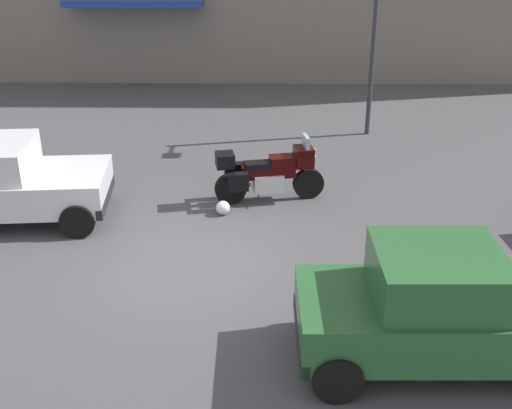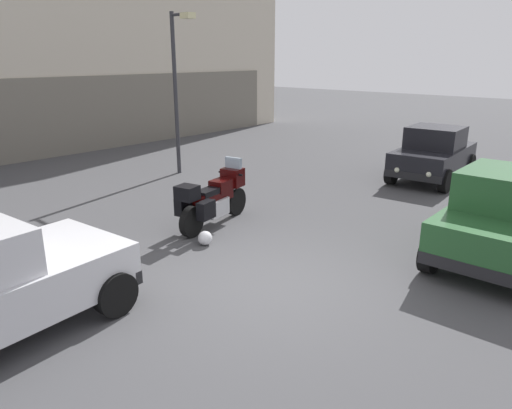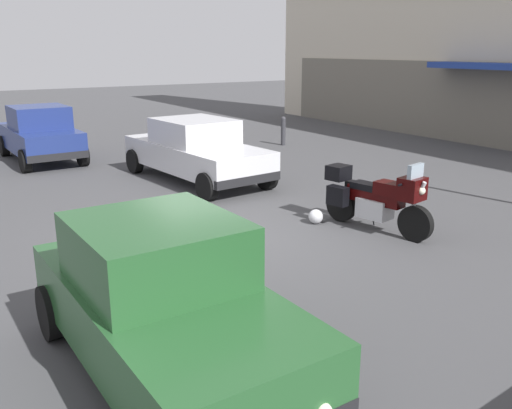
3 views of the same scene
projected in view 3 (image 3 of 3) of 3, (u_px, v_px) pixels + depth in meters
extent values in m
plane|color=#424244|center=(211.00, 236.00, 9.85)|extent=(80.00, 80.00, 0.00)
cube|color=navy|center=(492.00, 66.00, 17.72)|extent=(4.40, 1.10, 0.20)
cylinder|color=black|center=(415.00, 224.00, 9.52)|extent=(0.65, 0.26, 0.64)
cylinder|color=black|center=(341.00, 205.00, 10.65)|extent=(0.65, 0.26, 0.64)
cylinder|color=#B7B7BC|center=(416.00, 199.00, 9.42)|extent=(0.33, 0.13, 0.68)
cube|color=#B7B7BC|center=(375.00, 208.00, 10.09)|extent=(0.66, 0.50, 0.36)
cube|color=black|center=(376.00, 195.00, 10.02)|extent=(1.13, 0.48, 0.28)
cube|color=black|center=(390.00, 189.00, 9.76)|extent=(0.57, 0.43, 0.24)
cube|color=black|center=(367.00, 186.00, 10.12)|extent=(0.61, 0.40, 0.12)
cube|color=black|center=(412.00, 189.00, 9.44)|extent=(0.44, 0.50, 0.40)
cube|color=#8C9EAD|center=(415.00, 172.00, 9.33)|extent=(0.15, 0.41, 0.28)
sphere|color=#EAEACC|center=(421.00, 191.00, 9.32)|extent=(0.14, 0.14, 0.14)
cylinder|color=black|center=(408.00, 182.00, 9.47)|extent=(0.15, 0.62, 0.04)
cylinder|color=#B7B7BC|center=(355.00, 206.00, 10.67)|extent=(0.56, 0.19, 0.09)
cube|color=black|center=(356.00, 191.00, 10.68)|extent=(0.43, 0.27, 0.36)
cube|color=black|center=(338.00, 196.00, 10.31)|extent=(0.43, 0.27, 0.36)
cube|color=black|center=(339.00, 172.00, 10.55)|extent=(0.43, 0.46, 0.28)
cylinder|color=black|center=(373.00, 218.00, 10.39)|extent=(0.05, 0.13, 0.29)
sphere|color=silver|center=(316.00, 217.00, 10.53)|extent=(0.28, 0.28, 0.28)
cube|color=navy|center=(40.00, 139.00, 16.29)|extent=(3.84, 1.74, 0.68)
cube|color=navy|center=(39.00, 117.00, 15.99)|extent=(1.64, 1.55, 0.64)
cube|color=#8C9EAD|center=(33.00, 115.00, 16.58)|extent=(0.10, 1.40, 0.54)
cube|color=#8C9EAD|center=(46.00, 120.00, 15.39)|extent=(0.10, 1.40, 0.51)
cube|color=black|center=(27.00, 139.00, 17.83)|extent=(0.16, 1.64, 0.20)
cube|color=black|center=(58.00, 157.00, 14.88)|extent=(0.16, 1.64, 0.20)
cylinder|color=black|center=(4.00, 146.00, 17.11)|extent=(0.65, 0.24, 0.64)
cylinder|color=black|center=(55.00, 141.00, 17.96)|extent=(0.65, 0.24, 0.64)
cylinder|color=black|center=(25.00, 161.00, 14.81)|extent=(0.65, 0.24, 0.64)
cylinder|color=black|center=(83.00, 155.00, 15.65)|extent=(0.65, 0.24, 0.64)
sphere|color=silver|center=(11.00, 136.00, 17.59)|extent=(0.14, 0.14, 0.14)
sphere|color=silver|center=(41.00, 134.00, 18.08)|extent=(0.14, 0.14, 0.14)
cube|color=silver|center=(196.00, 156.00, 13.84)|extent=(4.63, 2.14, 0.64)
cube|color=silver|center=(194.00, 131.00, 13.71)|extent=(2.03, 1.78, 0.60)
cube|color=#8C9EAD|center=(176.00, 127.00, 14.40)|extent=(0.19, 1.50, 0.51)
cube|color=#8C9EAD|center=(214.00, 135.00, 13.02)|extent=(0.19, 1.50, 0.48)
cube|color=black|center=(156.00, 152.00, 15.58)|extent=(0.27, 1.76, 0.20)
cube|color=black|center=(248.00, 180.00, 12.23)|extent=(0.27, 1.76, 0.20)
cylinder|color=black|center=(135.00, 161.00, 14.81)|extent=(0.66, 0.27, 0.64)
cylinder|color=black|center=(189.00, 154.00, 15.79)|extent=(0.66, 0.27, 0.64)
cylinder|color=black|center=(207.00, 187.00, 12.06)|extent=(0.66, 0.27, 0.64)
cylinder|color=black|center=(267.00, 176.00, 13.05)|extent=(0.66, 0.27, 0.64)
sphere|color=silver|center=(139.00, 149.00, 15.30)|extent=(0.14, 0.14, 0.14)
sphere|color=silver|center=(170.00, 146.00, 15.87)|extent=(0.14, 0.14, 0.14)
cube|color=#235128|center=(166.00, 317.00, 5.50)|extent=(3.83, 1.71, 0.68)
cube|color=#235128|center=(156.00, 250.00, 5.44)|extent=(1.63, 1.54, 0.64)
cube|color=#8C9EAD|center=(191.00, 276.00, 4.84)|extent=(0.08, 1.39, 0.54)
cube|color=#8C9EAD|center=(128.00, 230.00, 6.04)|extent=(0.08, 1.39, 0.51)
cube|color=black|center=(106.00, 277.00, 7.04)|extent=(0.15, 1.64, 0.20)
cylinder|color=black|center=(318.00, 393.00, 4.85)|extent=(0.64, 0.23, 0.64)
cylinder|color=black|center=(175.00, 281.00, 7.17)|extent=(0.64, 0.23, 0.64)
cylinder|color=black|center=(52.00, 312.00, 6.33)|extent=(0.64, 0.23, 0.64)
cylinder|color=#333338|center=(283.00, 132.00, 19.00)|extent=(0.16, 0.16, 0.91)
sphere|color=#333338|center=(283.00, 119.00, 18.87)|extent=(0.16, 0.16, 0.16)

